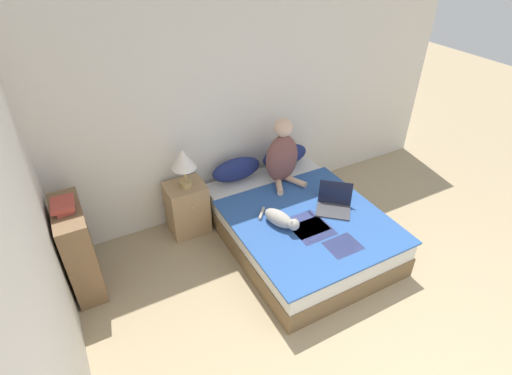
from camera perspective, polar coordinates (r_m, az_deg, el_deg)
wall_back at (r=4.56m, az=-1.34°, el=11.95°), size 5.44×0.05×2.55m
wall_side at (r=2.75m, az=-28.56°, el=-10.46°), size 0.05×4.30×2.55m
bed at (r=4.38m, az=6.15°, el=-5.61°), size 1.51×1.95×0.44m
pillow_near at (r=4.63m, az=-2.82°, el=2.60°), size 0.60×0.20×0.28m
pillow_far at (r=4.90m, az=4.14°, el=4.53°), size 0.60×0.20×0.28m
person_sitting at (r=4.51m, az=3.77°, el=4.60°), size 0.40×0.39×0.79m
cat_tabby at (r=3.98m, az=3.56°, el=-4.53°), size 0.28×0.54×0.17m
laptop_open at (r=4.29m, az=11.06°, el=-2.38°), size 0.47×0.46×0.27m
nightstand at (r=4.55m, az=-9.80°, el=-2.87°), size 0.42×0.39×0.61m
table_lamp at (r=4.19m, az=-10.35°, el=3.78°), size 0.26×0.26×0.45m
bookshelf at (r=4.10m, az=-24.03°, el=-7.98°), size 0.25×0.67×0.92m
book_stack_top at (r=3.80m, az=-25.89°, el=-2.36°), size 0.21×0.25×0.08m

